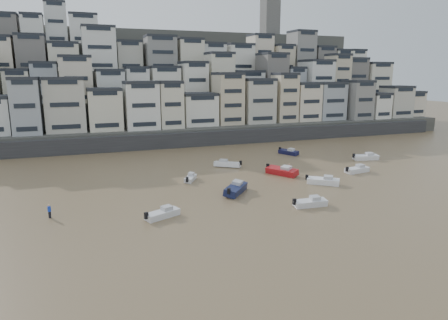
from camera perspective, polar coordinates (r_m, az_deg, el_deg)
name	(u,v)px	position (r m, az deg, el deg)	size (l,w,h in m)	color
ground	(313,274)	(37.42, 12.54, -15.61)	(400.00, 400.00, 0.00)	olive
harbor_wall	(203,138)	(98.09, -3.07, 3.09)	(140.00, 3.00, 3.50)	#38383A
hillside	(181,87)	(136.58, -6.23, 10.36)	(141.04, 66.00, 50.00)	#4C4C47
boat_a	(310,202)	(54.48, 12.23, -5.82)	(4.95, 1.62, 1.35)	silver
boat_b	(323,180)	(65.58, 14.00, -2.76)	(5.48, 1.79, 1.50)	white
boat_c	(236,188)	(58.93, 1.68, -3.96)	(6.36, 2.08, 1.73)	#151C42
boat_d	(357,169)	(75.01, 18.49, -1.18)	(5.26, 1.72, 1.43)	silver
boat_e	(282,170)	(70.22, 8.27, -1.44)	(6.29, 2.06, 1.72)	#A71419
boat_f	(190,177)	(66.03, -4.82, -2.48)	(4.27, 1.40, 1.17)	silver
boat_g	(366,156)	(86.70, 19.61, 0.52)	(5.64, 1.85, 1.54)	white
boat_h	(227,163)	(75.51, 0.48, -0.43)	(5.48, 1.79, 1.49)	silver
boat_i	(289,151)	(88.29, 9.20, 1.23)	(5.05, 1.65, 1.38)	#121439
boat_j	(162,212)	(49.83, -8.79, -7.42)	(4.88, 1.60, 1.33)	silver
person_blue	(49,211)	(53.54, -23.67, -6.71)	(0.44, 0.44, 1.74)	#193ABD
person_pink	(289,168)	(71.74, 9.28, -1.17)	(0.44, 0.44, 1.74)	#E9A5A4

